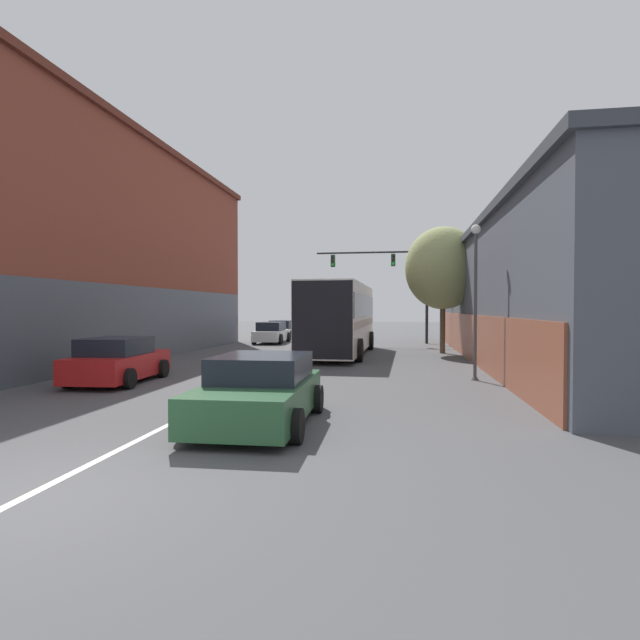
# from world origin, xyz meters

# --- Properties ---
(ground_plane) EXTENTS (160.00, 160.00, 0.00)m
(ground_plane) POSITION_xyz_m (0.00, 0.00, 0.00)
(ground_plane) COLOR #4C4C4F
(lane_center_line) EXTENTS (0.14, 43.78, 0.01)m
(lane_center_line) POSITION_xyz_m (0.00, 15.89, 0.00)
(lane_center_line) COLOR silver
(lane_center_line) RESTS_ON ground_plane
(building_left_brick) EXTENTS (9.49, 26.53, 9.94)m
(building_left_brick) POSITION_xyz_m (-11.03, 14.60, 5.09)
(building_left_brick) COLOR brown
(building_left_brick) RESTS_ON ground_plane
(building_right_storefront) EXTENTS (8.80, 28.82, 5.72)m
(building_right_storefront) POSITION_xyz_m (11.69, 18.73, 2.99)
(building_right_storefront) COLOR #4C515B
(building_right_storefront) RESTS_ON ground_plane
(bus) EXTENTS (2.94, 10.39, 3.42)m
(bus) POSITION_xyz_m (1.53, 19.22, 1.92)
(bus) COLOR silver
(bus) RESTS_ON ground_plane
(hatchback_foreground) EXTENTS (2.22, 4.12, 1.34)m
(hatchback_foreground) POSITION_xyz_m (1.73, 4.37, 0.64)
(hatchback_foreground) COLOR #285633
(hatchback_foreground) RESTS_ON ground_plane
(parked_car_left_near) EXTENTS (2.01, 4.21, 1.38)m
(parked_car_left_near) POSITION_xyz_m (-3.85, 26.65, 0.66)
(parked_car_left_near) COLOR silver
(parked_car_left_near) RESTS_ON ground_plane
(parked_car_left_mid) EXTENTS (2.23, 3.99, 1.38)m
(parked_car_left_mid) POSITION_xyz_m (-4.05, 8.96, 0.66)
(parked_car_left_mid) COLOR red
(parked_car_left_mid) RESTS_ON ground_plane
(parked_car_left_far) EXTENTS (2.10, 4.60, 1.37)m
(parked_car_left_far) POSITION_xyz_m (-4.26, 31.81, 0.65)
(parked_car_left_far) COLOR silver
(parked_car_left_far) RESTS_ON ground_plane
(traffic_signal_gantry) EXTENTS (7.28, 0.36, 6.23)m
(traffic_signal_gantry) POSITION_xyz_m (4.01, 27.77, 4.50)
(traffic_signal_gantry) COLOR black
(traffic_signal_gantry) RESTS_ON ground_plane
(street_lamp) EXTENTS (0.30, 0.30, 4.90)m
(street_lamp) POSITION_xyz_m (6.78, 11.20, 2.72)
(street_lamp) COLOR #47474C
(street_lamp) RESTS_ON ground_plane
(street_tree_near) EXTENTS (3.78, 3.41, 6.39)m
(street_tree_near) POSITION_xyz_m (6.58, 20.82, 4.30)
(street_tree_near) COLOR brown
(street_tree_near) RESTS_ON ground_plane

